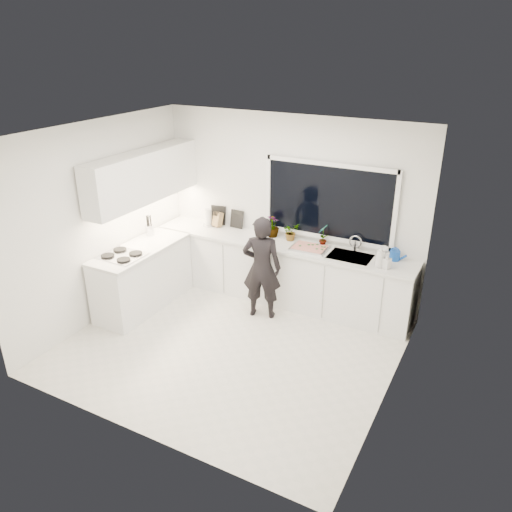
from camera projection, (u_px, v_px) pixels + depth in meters
The scene contains 25 objects.
floor at pixel (230, 347), 6.41m from camera, with size 4.00×3.50×0.02m, color beige.
wall_back at pixel (290, 208), 7.28m from camera, with size 4.00×0.02×2.70m, color white.
wall_left at pixel (100, 223), 6.73m from camera, with size 0.02×3.50×2.70m, color white.
wall_right at pixel (400, 287), 5.00m from camera, with size 0.02×3.50×2.70m, color white.
ceiling at pixel (225, 133), 5.31m from camera, with size 4.00×3.50×0.02m, color white.
window at pixel (329, 202), 6.92m from camera, with size 1.80×0.02×1.00m, color black.
base_cabinets_back at pixel (280, 272), 7.40m from camera, with size 3.92×0.58×0.88m, color white.
base_cabinets_left at pixel (143, 278), 7.23m from camera, with size 0.58×1.60×0.88m, color white.
countertop_back at pixel (280, 244), 7.21m from camera, with size 3.94×0.62×0.04m, color silver.
countertop_left at pixel (140, 249), 7.04m from camera, with size 0.62×1.60×0.04m, color silver.
upper_cabinets at pixel (143, 176), 6.99m from camera, with size 0.34×2.10×0.70m, color white.
sink at pixel (350, 260), 6.78m from camera, with size 0.58×0.42×0.14m, color silver.
faucet at pixel (355, 244), 6.87m from camera, with size 0.03×0.03×0.22m, color silver.
stovetop at pixel (122, 255), 6.76m from camera, with size 0.56×0.48×0.03m, color black.
person at pixel (262, 268), 6.84m from camera, with size 0.54×0.36×1.48m, color black.
pizza_tray at pixel (309, 248), 6.98m from camera, with size 0.49×0.36×0.03m, color silver.
pizza at pixel (310, 247), 6.97m from camera, with size 0.45×0.32×0.01m, color red.
watering_can at pixel (395, 255), 6.62m from camera, with size 0.14×0.14×0.13m, color #1247AC.
paper_towel_roll at pixel (208, 218), 7.79m from camera, with size 0.11×0.11×0.26m, color silver.
knife_block at pixel (218, 220), 7.77m from camera, with size 0.13×0.10×0.22m, color #976046.
utensil_crock at pixel (150, 230), 7.44m from camera, with size 0.13×0.13×0.16m, color silver.
picture_frame_large at pixel (237, 219), 7.71m from camera, with size 0.22×0.02×0.28m, color black.
picture_frame_small at pixel (218, 215), 7.86m from camera, with size 0.25×0.02×0.30m, color black.
herb_plants at pixel (291, 230), 7.24m from camera, with size 0.96×0.30×0.33m.
soap_bottles at pixel (382, 258), 6.38m from camera, with size 0.22×0.16×0.30m.
Camera 1 is at (2.82, -4.61, 3.66)m, focal length 35.00 mm.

